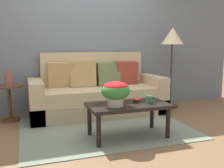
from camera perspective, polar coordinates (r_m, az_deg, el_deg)
The scene contains 11 objects.
ground_plane at distance 3.77m, azimuth -1.32°, elevation -9.94°, with size 14.00×14.00×0.00m, color brown.
wall_back at distance 4.86m, azimuth -6.26°, elevation 10.86°, with size 6.40×0.12×2.78m, color slate.
area_rug at distance 3.82m, azimuth -1.59°, elevation -9.61°, with size 2.36×1.82×0.01m, color gray.
couch at distance 4.51m, azimuth -3.23°, elevation -2.26°, with size 2.29×0.87×1.07m.
coffee_table at distance 3.36m, azimuth 3.61°, elevation -5.40°, with size 1.04×0.56×0.45m.
side_table at distance 4.38m, azimuth -21.81°, elevation -2.56°, with size 0.44×0.44×0.57m.
floor_lamp at distance 5.04m, azimuth 13.21°, elevation 9.48°, with size 0.43×0.43×1.53m.
potted_plant at distance 3.17m, azimuth 0.79°, elevation -1.53°, with size 0.36×0.36×0.31m.
coffee_mug at distance 3.40m, azimuth 8.33°, elevation -3.40°, with size 0.13×0.08×0.10m.
snack_bowl at distance 3.47m, azimuth 5.47°, elevation -3.37°, with size 0.12×0.12×0.06m.
table_vase at distance 4.35m, azimuth -21.85°, elevation 1.04°, with size 0.11×0.11×0.24m.
Camera 1 is at (-1.09, -3.40, 1.21)m, focal length 41.32 mm.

